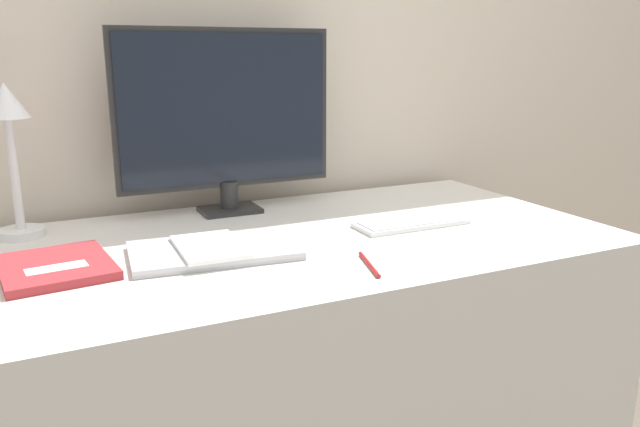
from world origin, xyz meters
name	(u,v)px	position (x,y,z in m)	size (l,w,h in m)	color
wall_back	(240,21)	(0.00, 0.58, 1.20)	(3.60, 0.05, 2.40)	beige
desk	(309,370)	(0.00, 0.13, 0.35)	(1.41, 0.77, 0.70)	silver
monitor	(226,115)	(-0.10, 0.42, 0.96)	(0.57, 0.11, 0.48)	#262626
keyboard	(411,223)	(0.26, 0.09, 0.71)	(0.29, 0.11, 0.01)	silver
laptop	(214,251)	(-0.24, 0.08, 0.71)	(0.36, 0.24, 0.02)	#A3A3A8
ereader	(210,246)	(-0.25, 0.07, 0.72)	(0.14, 0.20, 0.01)	white
desk_lamp	(9,135)	(-0.60, 0.40, 0.94)	(0.10, 0.10, 0.35)	white
notebook	(56,267)	(-0.55, 0.11, 0.71)	(0.22, 0.26, 0.02)	maroon
pen	(369,264)	(0.02, -0.13, 0.71)	(0.05, 0.14, 0.01)	maroon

